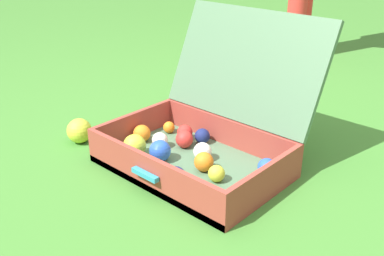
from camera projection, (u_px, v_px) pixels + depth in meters
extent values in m
plane|color=#3D7A2D|center=(224.00, 168.00, 1.61)|extent=(16.00, 16.00, 0.00)
cube|color=#4C7051|center=(192.00, 166.00, 1.60)|extent=(0.64, 0.42, 0.03)
cube|color=#9E3D33|center=(134.00, 128.00, 1.77)|extent=(0.02, 0.42, 0.13)
cube|color=#9E3D33|center=(265.00, 184.00, 1.39)|extent=(0.02, 0.42, 0.13)
cube|color=#9E3D33|center=(150.00, 174.00, 1.44)|extent=(0.60, 0.02, 0.13)
cube|color=#9E3D33|center=(227.00, 135.00, 1.71)|extent=(0.60, 0.02, 0.13)
cube|color=#4C7051|center=(245.00, 65.00, 1.67)|extent=(0.64, 0.19, 0.39)
cube|color=teal|center=(145.00, 175.00, 1.43)|extent=(0.11, 0.02, 0.02)
sphere|color=#CCDB38|center=(135.00, 146.00, 1.62)|extent=(0.08, 0.08, 0.08)
sphere|color=white|center=(203.00, 152.00, 1.60)|extent=(0.07, 0.07, 0.07)
sphere|color=navy|center=(176.00, 177.00, 1.44)|extent=(0.07, 0.07, 0.07)
sphere|color=orange|center=(204.00, 162.00, 1.53)|extent=(0.07, 0.07, 0.07)
sphere|color=white|center=(160.00, 140.00, 1.69)|extent=(0.06, 0.06, 0.06)
sphere|color=#CCDB38|center=(216.00, 174.00, 1.47)|extent=(0.06, 0.06, 0.06)
sphere|color=red|center=(184.00, 139.00, 1.69)|extent=(0.07, 0.07, 0.07)
sphere|color=blue|center=(160.00, 151.00, 1.59)|extent=(0.08, 0.08, 0.08)
sphere|color=orange|center=(169.00, 127.00, 1.81)|extent=(0.05, 0.05, 0.05)
sphere|color=red|center=(185.00, 132.00, 1.75)|extent=(0.06, 0.06, 0.06)
sphere|color=blue|center=(267.00, 167.00, 1.50)|extent=(0.06, 0.06, 0.06)
sphere|color=navy|center=(202.00, 136.00, 1.73)|extent=(0.06, 0.06, 0.06)
sphere|color=orange|center=(142.00, 133.00, 1.74)|extent=(0.07, 0.07, 0.07)
sphere|color=#CCDB38|center=(79.00, 131.00, 1.78)|extent=(0.10, 0.10, 0.10)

